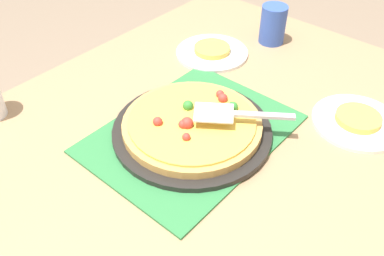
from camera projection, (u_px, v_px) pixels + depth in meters
The scene contains 10 objects.
dining_table at pixel (192, 166), 1.08m from camera, with size 1.40×1.00×0.75m.
placemat at pixel (192, 133), 1.00m from camera, with size 0.48×0.36×0.01m, color #2D753D.
pizza_pan at pixel (192, 130), 1.00m from camera, with size 0.38×0.38×0.01m, color black.
pizza at pixel (192, 124), 0.99m from camera, with size 0.33×0.33×0.05m.
plate_near_left at pixel (212, 53), 1.29m from camera, with size 0.22×0.22×0.01m, color white.
plate_far_right at pixel (357, 122), 1.03m from camera, with size 0.22×0.22×0.01m, color white.
served_slice_left at pixel (212, 49), 1.28m from camera, with size 0.11×0.11×0.02m, color #EAB747.
served_slice_right at pixel (358, 118), 1.03m from camera, with size 0.11×0.11×0.02m, color #EAB747.
cup_far at pixel (273, 24), 1.31m from camera, with size 0.08×0.08×0.12m, color #3351AD.
pizza_server at pixel (235, 114), 0.95m from camera, with size 0.17×0.21×0.01m.
Camera 1 is at (-0.57, -0.49, 1.42)m, focal length 39.14 mm.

